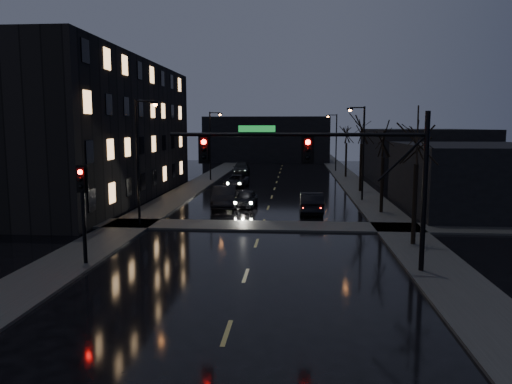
% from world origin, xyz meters
% --- Properties ---
extents(ground, '(160.00, 160.00, 0.00)m').
position_xyz_m(ground, '(0.00, 0.00, 0.00)').
color(ground, black).
rests_on(ground, ground).
extents(sidewalk_left, '(3.00, 140.00, 0.12)m').
position_xyz_m(sidewalk_left, '(-8.50, 35.00, 0.06)').
color(sidewalk_left, '#2D2D2B').
rests_on(sidewalk_left, ground).
extents(sidewalk_right, '(3.00, 140.00, 0.12)m').
position_xyz_m(sidewalk_right, '(8.50, 35.00, 0.06)').
color(sidewalk_right, '#2D2D2B').
rests_on(sidewalk_right, ground).
extents(sidewalk_cross, '(40.00, 3.00, 0.12)m').
position_xyz_m(sidewalk_cross, '(0.00, 18.50, 0.06)').
color(sidewalk_cross, '#2D2D2B').
rests_on(sidewalk_cross, ground).
extents(apartment_block, '(12.00, 30.00, 12.00)m').
position_xyz_m(apartment_block, '(-16.50, 30.00, 6.00)').
color(apartment_block, black).
rests_on(apartment_block, ground).
extents(commercial_right_near, '(10.00, 14.00, 5.00)m').
position_xyz_m(commercial_right_near, '(15.50, 26.00, 2.50)').
color(commercial_right_near, black).
rests_on(commercial_right_near, ground).
extents(commercial_right_far, '(12.00, 18.00, 6.00)m').
position_xyz_m(commercial_right_far, '(17.00, 48.00, 3.00)').
color(commercial_right_far, black).
rests_on(commercial_right_far, ground).
extents(far_block, '(22.00, 10.00, 8.00)m').
position_xyz_m(far_block, '(-3.00, 78.00, 4.00)').
color(far_block, black).
rests_on(far_block, ground).
extents(signal_mast, '(11.11, 0.41, 7.00)m').
position_xyz_m(signal_mast, '(3.85, 9.00, 4.87)').
color(signal_mast, black).
rests_on(signal_mast, ground).
extents(signal_pole_left, '(0.35, 0.41, 4.53)m').
position_xyz_m(signal_pole_left, '(-7.50, 8.99, 3.01)').
color(signal_pole_left, black).
rests_on(signal_pole_left, ground).
extents(tree_near, '(3.52, 3.52, 8.08)m').
position_xyz_m(tree_near, '(8.40, 14.00, 6.22)').
color(tree_near, black).
rests_on(tree_near, ground).
extents(tree_mid_a, '(3.30, 3.30, 7.58)m').
position_xyz_m(tree_mid_a, '(8.40, 24.00, 5.83)').
color(tree_mid_a, black).
rests_on(tree_mid_a, ground).
extents(tree_mid_b, '(3.74, 3.74, 8.59)m').
position_xyz_m(tree_mid_b, '(8.40, 36.00, 6.61)').
color(tree_mid_b, black).
rests_on(tree_mid_b, ground).
extents(tree_far, '(3.43, 3.43, 7.88)m').
position_xyz_m(tree_far, '(8.40, 50.00, 6.06)').
color(tree_far, black).
rests_on(tree_far, ground).
extents(streetlight_l_near, '(1.53, 0.28, 8.00)m').
position_xyz_m(streetlight_l_near, '(-7.58, 18.00, 4.77)').
color(streetlight_l_near, black).
rests_on(streetlight_l_near, ground).
extents(streetlight_l_far, '(1.53, 0.28, 8.00)m').
position_xyz_m(streetlight_l_far, '(-7.58, 45.00, 4.77)').
color(streetlight_l_far, black).
rests_on(streetlight_l_far, ground).
extents(streetlight_r_mid, '(1.53, 0.28, 8.00)m').
position_xyz_m(streetlight_r_mid, '(7.58, 30.00, 4.77)').
color(streetlight_r_mid, black).
rests_on(streetlight_r_mid, ground).
extents(streetlight_r_far, '(1.53, 0.28, 8.00)m').
position_xyz_m(streetlight_r_far, '(7.58, 58.00, 4.77)').
color(streetlight_r_far, black).
rests_on(streetlight_r_far, ground).
extents(oncoming_car_a, '(1.86, 4.04, 1.34)m').
position_xyz_m(oncoming_car_a, '(-1.80, 26.28, 0.67)').
color(oncoming_car_a, black).
rests_on(oncoming_car_a, ground).
extents(oncoming_car_b, '(2.19, 5.19, 1.67)m').
position_xyz_m(oncoming_car_b, '(-3.46, 25.78, 0.83)').
color(oncoming_car_b, black).
rests_on(oncoming_car_b, ground).
extents(oncoming_car_c, '(2.52, 4.79, 1.29)m').
position_xyz_m(oncoming_car_c, '(-4.07, 39.01, 0.64)').
color(oncoming_car_c, black).
rests_on(oncoming_car_c, ground).
extents(oncoming_car_d, '(2.33, 5.33, 1.52)m').
position_xyz_m(oncoming_car_d, '(-5.06, 53.29, 0.76)').
color(oncoming_car_d, black).
rests_on(oncoming_car_d, ground).
extents(lead_car, '(1.69, 4.73, 1.55)m').
position_xyz_m(lead_car, '(3.27, 23.81, 0.78)').
color(lead_car, black).
rests_on(lead_car, ground).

